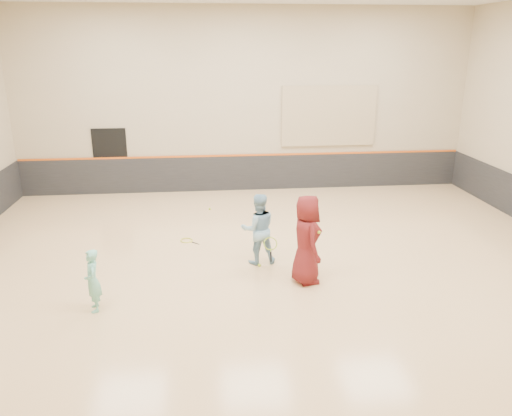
{
  "coord_description": "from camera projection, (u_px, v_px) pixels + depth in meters",
  "views": [
    {
      "loc": [
        -1.4,
        -10.6,
        4.77
      ],
      "look_at": [
        -0.25,
        0.4,
        1.15
      ],
      "focal_mm": 35.0,
      "sensor_mm": 36.0,
      "label": 1
    }
  ],
  "objects": [
    {
      "name": "spare_racket",
      "position": [
        186.0,
        240.0,
        12.75
      ],
      "size": [
        0.71,
        0.71,
        0.07
      ],
      "primitive_type": null,
      "color": "#C9D22E",
      "rests_on": "floor"
    },
    {
      "name": "doorway",
      "position": [
        111.0,
        162.0,
        16.51
      ],
      "size": [
        1.1,
        0.05,
        2.2
      ],
      "primitive_type": "cube",
      "color": "black",
      "rests_on": "floor"
    },
    {
      "name": "girl",
      "position": [
        93.0,
        281.0,
        9.25
      ],
      "size": [
        0.39,
        0.5,
        1.22
      ],
      "primitive_type": "imported",
      "rotation": [
        0.0,
        0.0,
        -1.32
      ],
      "color": "#76CEB7",
      "rests_on": "floor"
    },
    {
      "name": "ball_under_racket",
      "position": [
        259.0,
        265.0,
        11.27
      ],
      "size": [
        0.07,
        0.07,
        0.07
      ],
      "primitive_type": "sphere",
      "color": "#C5E635",
      "rests_on": "floor"
    },
    {
      "name": "accent_stripe",
      "position": [
        246.0,
        155.0,
        16.9
      ],
      "size": [
        14.9,
        0.03,
        0.06
      ],
      "primitive_type": "cube",
      "color": "#D85914",
      "rests_on": "wall_back"
    },
    {
      "name": "room",
      "position": [
        269.0,
        227.0,
        11.39
      ],
      "size": [
        15.04,
        12.04,
        6.22
      ],
      "color": "tan",
      "rests_on": "ground"
    },
    {
      "name": "ball_in_hand",
      "position": [
        319.0,
        232.0,
        10.05
      ],
      "size": [
        0.07,
        0.07,
        0.07
      ],
      "primitive_type": "sphere",
      "color": "#C1DE33",
      "rests_on": "young_man"
    },
    {
      "name": "wainscot_back",
      "position": [
        246.0,
        173.0,
        17.1
      ],
      "size": [
        14.9,
        0.04,
        1.2
      ],
      "primitive_type": "cube",
      "color": "#232326",
      "rests_on": "floor"
    },
    {
      "name": "ball_beside_spare",
      "position": [
        210.0,
        209.0,
        15.16
      ],
      "size": [
        0.07,
        0.07,
        0.07
      ],
      "primitive_type": "sphere",
      "color": "#B4D431",
      "rests_on": "floor"
    },
    {
      "name": "young_man",
      "position": [
        306.0,
        239.0,
        10.3
      ],
      "size": [
        0.73,
        1.0,
        1.9
      ],
      "primitive_type": "imported",
      "rotation": [
        0.0,
        0.0,
        1.72
      ],
      "color": "maroon",
      "rests_on": "floor"
    },
    {
      "name": "acoustic_panel",
      "position": [
        329.0,
        116.0,
        16.77
      ],
      "size": [
        3.2,
        0.08,
        2.0
      ],
      "primitive_type": "cube",
      "color": "tan",
      "rests_on": "wall_back"
    },
    {
      "name": "held_racket",
      "position": [
        270.0,
        244.0,
        11.0
      ],
      "size": [
        0.45,
        0.45,
        0.56
      ],
      "primitive_type": null,
      "color": "#9BC02A",
      "rests_on": "instructor"
    },
    {
      "name": "instructor",
      "position": [
        258.0,
        229.0,
        11.25
      ],
      "size": [
        0.85,
        0.69,
        1.64
      ],
      "primitive_type": "imported",
      "rotation": [
        0.0,
        0.0,
        3.23
      ],
      "color": "#87B7D2",
      "rests_on": "floor"
    }
  ]
}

